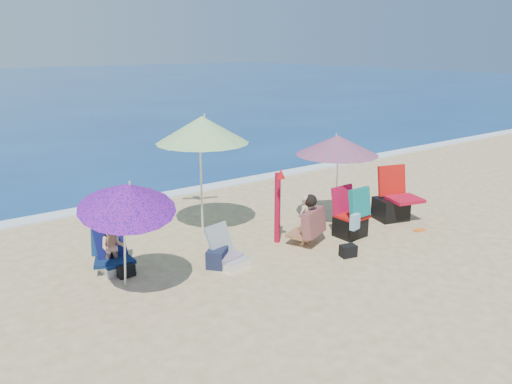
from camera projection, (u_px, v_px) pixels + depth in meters
ground at (306, 266)px, 8.52m from camera, size 120.00×120.00×0.00m
foam at (166, 195)px, 12.46m from camera, size 120.00×0.50×0.04m
umbrella_turquoise at (337, 145)px, 10.04m from camera, size 2.00×2.00×1.87m
umbrella_striped at (202, 130)px, 9.49m from camera, size 2.12×2.12×2.32m
umbrella_blue at (127, 196)px, 7.05m from camera, size 1.58×1.62×1.87m
furled_umbrella at (278, 202)px, 9.29m from camera, size 0.30×0.42×1.46m
chair_navy at (116, 259)px, 8.32m from camera, size 0.50×0.61×0.69m
chair_rainbow at (228, 255)px, 8.50m from camera, size 0.60×0.73×0.66m
camp_chair_left at (392, 204)px, 10.73m from camera, size 0.87×0.96×1.12m
camp_chair_right at (351, 219)px, 9.73m from camera, size 0.65×0.71×1.00m
person_center at (308, 221)px, 9.30m from camera, size 0.77×0.73×0.96m
person_left at (111, 246)px, 8.26m from camera, size 0.69×0.87×0.92m
bag_navy_a at (217, 258)px, 8.47m from camera, size 0.48×0.47×0.30m
bag_black_a at (126, 271)px, 8.12m from camera, size 0.28×0.21×0.19m
bag_black_b at (348, 251)px, 8.87m from camera, size 0.31×0.25×0.21m
orange_item at (419, 230)px, 10.11m from camera, size 0.25×0.15×0.03m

